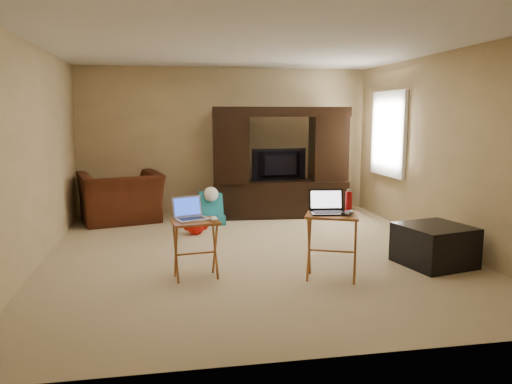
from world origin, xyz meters
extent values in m
plane|color=#CAB38C|center=(0.00, 0.00, 0.00)|extent=(5.50, 5.50, 0.00)
plane|color=silver|center=(0.00, 0.00, 2.50)|extent=(5.50, 5.50, 0.00)
plane|color=tan|center=(0.00, 2.75, 1.25)|extent=(5.00, 0.00, 5.00)
plane|color=tan|center=(0.00, -2.75, 1.25)|extent=(5.00, 0.00, 5.00)
plane|color=tan|center=(-2.50, 0.00, 1.25)|extent=(0.00, 5.50, 5.50)
plane|color=tan|center=(2.50, 0.00, 1.25)|extent=(0.00, 5.50, 5.50)
plane|color=white|center=(2.48, 1.55, 1.40)|extent=(0.00, 1.20, 1.20)
cube|color=white|center=(2.46, 1.55, 1.40)|extent=(0.06, 1.14, 1.34)
cube|color=black|center=(0.84, 2.15, 0.91)|extent=(2.27, 0.73, 1.83)
imported|color=black|center=(0.84, 2.11, 0.88)|extent=(0.93, 0.20, 0.53)
imported|color=#471B0F|center=(-1.76, 2.18, 0.40)|extent=(1.45, 1.34, 0.79)
cube|color=black|center=(1.95, -0.85, 0.23)|extent=(0.85, 0.85, 0.46)
cube|color=#AC5A29|center=(-0.76, -0.83, 0.31)|extent=(0.52, 0.44, 0.62)
cube|color=#A36827|center=(0.63, -1.12, 0.35)|extent=(0.66, 0.60, 0.70)
cube|color=silver|center=(-0.79, -0.80, 0.74)|extent=(0.39, 0.36, 0.24)
cube|color=black|center=(0.59, -1.10, 0.82)|extent=(0.40, 0.34, 0.24)
ellipsoid|color=white|center=(-0.57, -0.90, 0.64)|extent=(0.10, 0.14, 0.05)
ellipsoid|color=#424248|center=(0.76, -1.24, 0.72)|extent=(0.14, 0.17, 0.06)
cylinder|color=red|center=(0.83, -1.04, 0.80)|extent=(0.07, 0.07, 0.21)
camera|label=1|loc=(-1.04, -5.92, 1.71)|focal=35.00mm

